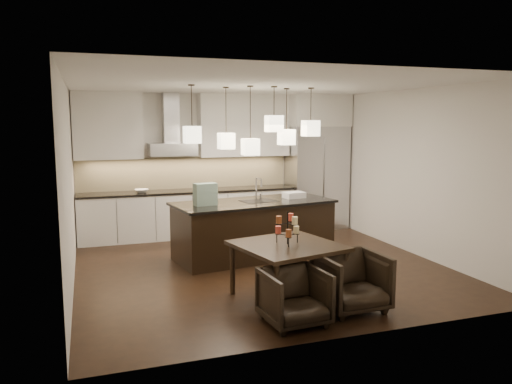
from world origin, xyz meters
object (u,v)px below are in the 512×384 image
object	(u,v)px
dining_table	(287,271)
armchair_right	(351,281)
refrigerator	(316,177)
armchair_left	(294,297)
island_body	(254,230)

from	to	relation	value
dining_table	armchair_right	size ratio (longest dim) A/B	1.55
refrigerator	armchair_left	bearing A→B (deg)	-118.23
refrigerator	armchair_right	size ratio (longest dim) A/B	2.80
armchair_left	armchair_right	world-z (taller)	armchair_right
dining_table	armchair_right	distance (m)	0.84
island_body	armchair_left	distance (m)	2.86
refrigerator	armchair_left	distance (m)	5.31
island_body	armchair_right	bearing A→B (deg)	-91.01
refrigerator	island_body	distance (m)	2.78
island_body	dining_table	size ratio (longest dim) A/B	2.15
armchair_left	armchair_right	size ratio (longest dim) A/B	0.90
island_body	dining_table	xyz separation A→B (m)	(-0.23, -2.04, -0.09)
dining_table	armchair_left	distance (m)	0.82
refrigerator	island_body	world-z (taller)	refrigerator
island_body	dining_table	bearing A→B (deg)	-105.04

